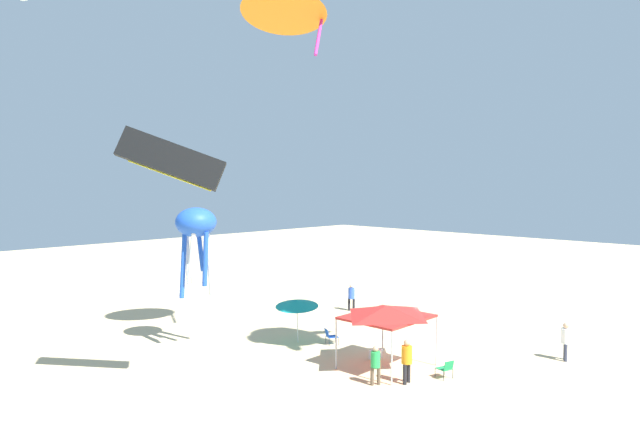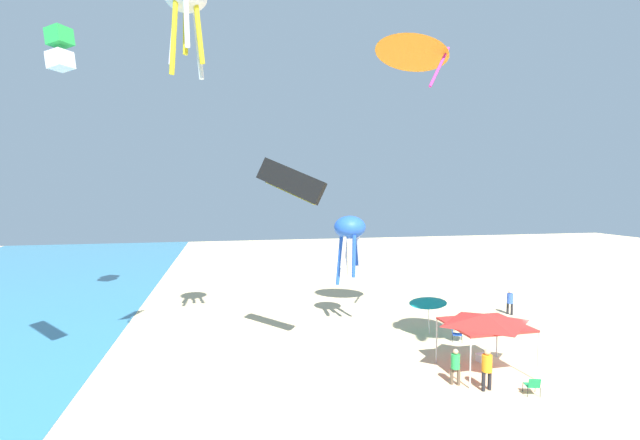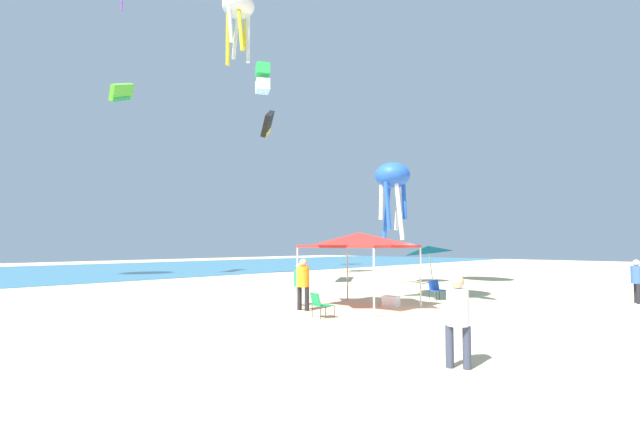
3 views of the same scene
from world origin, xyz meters
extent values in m
cube|color=#D6BC8C|center=(0.00, 0.00, -0.05)|extent=(120.00, 120.00, 0.10)
cylinder|color=#B7B7BC|center=(-1.67, 1.55, 1.12)|extent=(0.07, 0.07, 2.25)
cylinder|color=#B7B7BC|center=(1.37, 1.64, 1.12)|extent=(0.07, 0.07, 2.25)
cylinder|color=#B7B7BC|center=(-1.77, 5.01, 1.12)|extent=(0.07, 0.07, 2.25)
cylinder|color=#B7B7BC|center=(1.27, 5.10, 1.12)|extent=(0.07, 0.07, 2.25)
cube|color=red|center=(-0.20, 3.33, 2.30)|extent=(3.21, 3.62, 0.10)
pyramid|color=red|center=(-0.20, 3.33, 2.58)|extent=(3.15, 3.55, 0.47)
cylinder|color=silver|center=(5.48, 3.52, 1.14)|extent=(0.20, 0.27, 2.29)
cone|color=teal|center=(5.41, 3.63, 2.13)|extent=(2.25, 2.24, 0.69)
cylinder|color=black|center=(-2.64, 2.42, 0.20)|extent=(0.02, 0.02, 0.40)
cylinder|color=black|center=(-2.50, 2.92, 0.20)|extent=(0.02, 0.02, 0.40)
cylinder|color=black|center=(-3.14, 2.56, 0.20)|extent=(0.02, 0.02, 0.40)
cylinder|color=black|center=(-3.00, 3.06, 0.20)|extent=(0.02, 0.02, 0.40)
cube|color=#198C4C|center=(-2.82, 2.74, 0.40)|extent=(0.64, 0.64, 0.03)
cube|color=#198C4C|center=(-3.10, 2.82, 0.61)|extent=(0.25, 0.51, 0.41)
cylinder|color=black|center=(3.70, 2.29, 0.20)|extent=(0.02, 0.02, 0.40)
cylinder|color=black|center=(4.17, 2.06, 0.20)|extent=(0.02, 0.02, 0.40)
cylinder|color=black|center=(3.93, 2.76, 0.20)|extent=(0.02, 0.02, 0.40)
cylinder|color=black|center=(4.40, 2.53, 0.20)|extent=(0.02, 0.02, 0.40)
cube|color=blue|center=(4.05, 2.41, 0.40)|extent=(0.70, 0.70, 0.03)
cube|color=blue|center=(4.18, 2.67, 0.61)|extent=(0.50, 0.33, 0.41)
cube|color=white|center=(0.95, 2.69, 0.18)|extent=(0.50, 0.66, 0.36)
cube|color=white|center=(0.95, 2.69, 0.38)|extent=(0.51, 0.68, 0.04)
cylinder|color=black|center=(8.29, -4.10, 0.40)|extent=(0.16, 0.16, 0.80)
cylinder|color=black|center=(8.57, -3.98, 0.40)|extent=(0.16, 0.16, 0.80)
cylinder|color=blue|center=(8.43, -4.04, 1.15)|extent=(0.42, 0.42, 0.70)
sphere|color=beige|center=(8.43, -4.04, 1.63)|extent=(0.26, 0.26, 0.26)
cylinder|color=brown|center=(-1.34, 5.32, 0.37)|extent=(0.15, 0.15, 0.74)
cylinder|color=brown|center=(-1.20, 5.58, 0.37)|extent=(0.15, 0.15, 0.74)
cylinder|color=green|center=(-1.27, 5.45, 1.07)|extent=(0.39, 0.39, 0.65)
sphere|color=tan|center=(-1.27, 5.45, 1.51)|extent=(0.24, 0.24, 0.24)
cylinder|color=#33384C|center=(-5.50, -3.46, 0.41)|extent=(0.16, 0.16, 0.81)
cylinder|color=#33384C|center=(-5.63, -3.17, 0.41)|extent=(0.16, 0.16, 0.81)
cylinder|color=white|center=(-5.57, -3.31, 1.17)|extent=(0.42, 0.42, 0.71)
sphere|color=tan|center=(-5.57, -3.31, 1.65)|extent=(0.27, 0.27, 0.27)
cylinder|color=black|center=(-2.05, 4.24, 0.42)|extent=(0.16, 0.16, 0.84)
cylinder|color=black|center=(-2.10, 4.56, 0.42)|extent=(0.16, 0.16, 0.84)
cylinder|color=orange|center=(-2.08, 4.40, 1.21)|extent=(0.44, 0.44, 0.73)
sphere|color=tan|center=(-2.08, 4.40, 1.71)|extent=(0.27, 0.27, 0.27)
cone|color=orange|center=(4.55, 5.18, 16.60)|extent=(5.70, 5.71, 1.81)
cylinder|color=#E02D9E|center=(3.19, 4.24, 15.24)|extent=(1.25, 1.73, 2.46)
ellipsoid|color=blue|center=(8.44, 7.65, 6.35)|extent=(2.02, 2.02, 1.48)
cylinder|color=blue|center=(8.85, 7.13, 4.87)|extent=(0.37, 0.41, 2.16)
cylinder|color=white|center=(9.09, 7.74, 4.57)|extent=(0.51, 0.28, 2.75)
cylinder|color=blue|center=(8.69, 8.25, 4.27)|extent=(0.36, 0.55, 3.34)
cylinder|color=white|center=(8.04, 8.16, 4.87)|extent=(0.37, 0.41, 2.16)
cylinder|color=blue|center=(7.80, 7.55, 4.57)|extent=(0.51, 0.28, 2.75)
cylinder|color=white|center=(8.20, 7.04, 4.27)|extent=(0.36, 0.55, 3.34)
cube|color=black|center=(2.94, 12.26, 9.19)|extent=(2.86, 3.24, 2.45)
cube|color=yellow|center=(2.94, 12.26, 8.67)|extent=(2.22, 2.31, 1.37)
camera|label=1|loc=(-15.67, 23.29, 8.30)|focal=31.81mm
camera|label=2|loc=(-19.15, 15.39, 8.66)|focal=25.14mm
camera|label=3|loc=(-14.01, -7.55, 2.38)|focal=26.18mm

